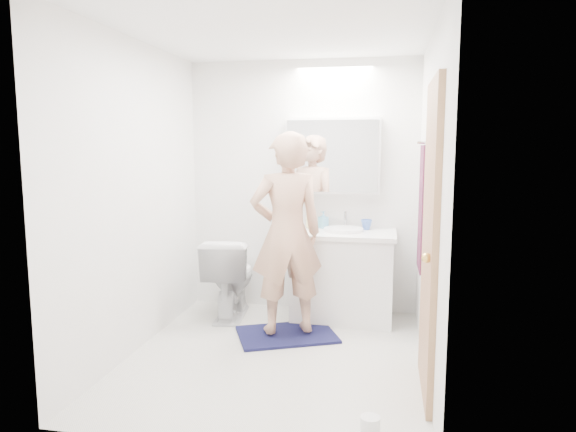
% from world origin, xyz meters
% --- Properties ---
extents(floor, '(2.50, 2.50, 0.00)m').
position_xyz_m(floor, '(0.00, 0.00, 0.00)').
color(floor, silver).
rests_on(floor, ground).
extents(ceiling, '(2.50, 2.50, 0.00)m').
position_xyz_m(ceiling, '(0.00, 0.00, 2.40)').
color(ceiling, white).
rests_on(ceiling, floor).
extents(wall_back, '(2.50, 0.00, 2.50)m').
position_xyz_m(wall_back, '(0.00, 1.25, 1.20)').
color(wall_back, white).
rests_on(wall_back, floor).
extents(wall_front, '(2.50, 0.00, 2.50)m').
position_xyz_m(wall_front, '(0.00, -1.25, 1.20)').
color(wall_front, white).
rests_on(wall_front, floor).
extents(wall_left, '(0.00, 2.50, 2.50)m').
position_xyz_m(wall_left, '(-1.10, 0.00, 1.20)').
color(wall_left, white).
rests_on(wall_left, floor).
extents(wall_right, '(0.00, 2.50, 2.50)m').
position_xyz_m(wall_right, '(1.10, 0.00, 1.20)').
color(wall_right, white).
rests_on(wall_right, floor).
extents(vanity_cabinet, '(0.90, 0.55, 0.78)m').
position_xyz_m(vanity_cabinet, '(0.42, 0.96, 0.39)').
color(vanity_cabinet, white).
rests_on(vanity_cabinet, floor).
extents(countertop, '(0.95, 0.58, 0.04)m').
position_xyz_m(countertop, '(0.42, 0.96, 0.80)').
color(countertop, white).
rests_on(countertop, vanity_cabinet).
extents(sink_basin, '(0.36, 0.36, 0.03)m').
position_xyz_m(sink_basin, '(0.42, 0.99, 0.84)').
color(sink_basin, white).
rests_on(sink_basin, countertop).
extents(faucet, '(0.02, 0.02, 0.16)m').
position_xyz_m(faucet, '(0.42, 1.19, 0.90)').
color(faucet, '#BCBCC1').
rests_on(faucet, countertop).
extents(medicine_cabinet, '(0.88, 0.14, 0.70)m').
position_xyz_m(medicine_cabinet, '(0.30, 1.18, 1.50)').
color(medicine_cabinet, white).
rests_on(medicine_cabinet, wall_back).
extents(mirror_panel, '(0.84, 0.01, 0.66)m').
position_xyz_m(mirror_panel, '(0.30, 1.10, 1.50)').
color(mirror_panel, silver).
rests_on(mirror_panel, medicine_cabinet).
extents(toilet, '(0.50, 0.78, 0.76)m').
position_xyz_m(toilet, '(-0.62, 0.85, 0.38)').
color(toilet, white).
rests_on(toilet, floor).
extents(bath_rug, '(0.95, 0.83, 0.02)m').
position_xyz_m(bath_rug, '(0.00, 0.44, 0.01)').
color(bath_rug, '#121538').
rests_on(bath_rug, floor).
extents(person, '(0.71, 0.61, 1.66)m').
position_xyz_m(person, '(0.00, 0.44, 0.88)').
color(person, tan).
rests_on(person, bath_rug).
extents(door, '(0.04, 0.80, 2.00)m').
position_xyz_m(door, '(1.08, -0.35, 1.00)').
color(door, tan).
rests_on(door, wall_right).
extents(door_knob, '(0.06, 0.06, 0.06)m').
position_xyz_m(door_knob, '(1.04, -0.65, 0.95)').
color(door_knob, gold).
rests_on(door_knob, door).
extents(towel, '(0.02, 0.42, 1.00)m').
position_xyz_m(towel, '(1.08, 0.55, 1.10)').
color(towel, '#131F3D').
rests_on(towel, wall_right).
extents(towel_hook, '(0.07, 0.02, 0.02)m').
position_xyz_m(towel_hook, '(1.07, 0.55, 1.62)').
color(towel_hook, silver).
rests_on(towel_hook, wall_right).
extents(soap_bottle_a, '(0.11, 0.11, 0.25)m').
position_xyz_m(soap_bottle_a, '(0.10, 1.11, 0.94)').
color(soap_bottle_a, beige).
rests_on(soap_bottle_a, countertop).
extents(soap_bottle_b, '(0.10, 0.10, 0.16)m').
position_xyz_m(soap_bottle_b, '(0.22, 1.15, 0.90)').
color(soap_bottle_b, '#60A9CF').
rests_on(soap_bottle_b, countertop).
extents(toothbrush_cup, '(0.11, 0.11, 0.09)m').
position_xyz_m(toothbrush_cup, '(0.63, 1.12, 0.87)').
color(toothbrush_cup, '#3E64BB').
rests_on(toothbrush_cup, countertop).
extents(toilet_paper_roll, '(0.11, 0.11, 0.10)m').
position_xyz_m(toilet_paper_roll, '(0.75, -0.95, 0.05)').
color(toilet_paper_roll, white).
rests_on(toilet_paper_roll, floor).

